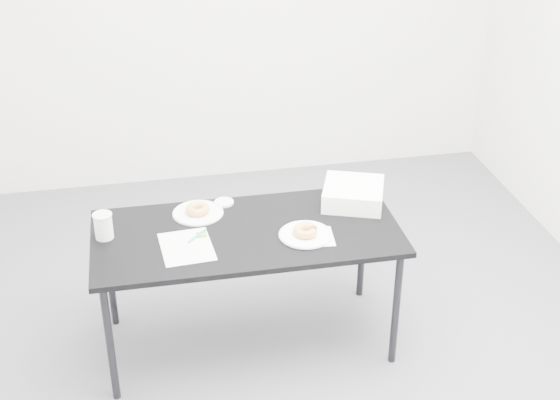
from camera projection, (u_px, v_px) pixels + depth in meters
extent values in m
plane|color=#535258|center=(271.00, 343.00, 4.12)|extent=(4.00, 4.00, 0.00)
cube|color=black|center=(246.00, 233.00, 3.81)|extent=(1.50, 0.71, 0.03)
cylinder|color=black|center=(110.00, 344.00, 3.60)|extent=(0.04, 0.04, 0.66)
cylinder|color=black|center=(110.00, 273.00, 4.11)|extent=(0.04, 0.04, 0.66)
cylinder|color=black|center=(396.00, 309.00, 3.84)|extent=(0.04, 0.04, 0.66)
cylinder|color=black|center=(362.00, 246.00, 4.34)|extent=(0.04, 0.04, 0.66)
cube|color=white|center=(187.00, 247.00, 3.67)|extent=(0.26, 0.32, 0.00)
cube|color=green|center=(201.00, 235.00, 3.76)|extent=(0.05, 0.05, 0.00)
cylinder|color=#0D928A|center=(198.00, 236.00, 3.75)|extent=(0.10, 0.11, 0.01)
cube|color=white|center=(315.00, 237.00, 3.75)|extent=(0.20, 0.20, 0.00)
cylinder|color=white|center=(306.00, 235.00, 3.76)|extent=(0.26, 0.26, 0.01)
torus|color=gold|center=(306.00, 231.00, 3.74)|extent=(0.15, 0.15, 0.04)
cylinder|color=white|center=(198.00, 213.00, 3.95)|extent=(0.26, 0.26, 0.01)
torus|color=gold|center=(198.00, 209.00, 3.94)|extent=(0.13, 0.13, 0.04)
cylinder|color=silver|center=(103.00, 226.00, 3.71)|extent=(0.09, 0.09, 0.13)
cylinder|color=white|center=(224.00, 202.00, 4.04)|extent=(0.10, 0.10, 0.01)
cube|color=white|center=(353.00, 194.00, 4.03)|extent=(0.39, 0.39, 0.10)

